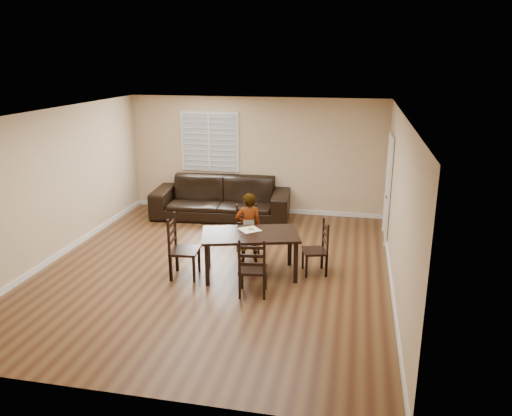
% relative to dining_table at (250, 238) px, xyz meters
% --- Properties ---
extents(ground, '(7.00, 7.00, 0.00)m').
position_rel_dining_table_xyz_m(ground, '(-0.65, 0.12, -0.66)').
color(ground, brown).
rests_on(ground, ground).
extents(room, '(6.04, 7.04, 2.72)m').
position_rel_dining_table_xyz_m(room, '(-0.62, 0.30, 1.15)').
color(room, '#D1B88D').
rests_on(room, ground).
extents(dining_table, '(1.77, 1.29, 0.75)m').
position_rel_dining_table_xyz_m(dining_table, '(0.00, 0.00, 0.00)').
color(dining_table, black).
rests_on(dining_table, ground).
extents(chair_near, '(0.52, 0.50, 0.94)m').
position_rel_dining_table_xyz_m(chair_near, '(-0.27, 0.97, -0.23)').
color(chair_near, black).
rests_on(chair_near, ground).
extents(chair_far, '(0.48, 0.45, 0.96)m').
position_rel_dining_table_xyz_m(chair_far, '(0.21, -0.82, -0.22)').
color(chair_far, black).
rests_on(chair_far, ground).
extents(chair_left, '(0.50, 0.53, 1.07)m').
position_rel_dining_table_xyz_m(chair_left, '(-1.18, -0.30, -0.17)').
color(chair_left, black).
rests_on(chair_left, ground).
extents(chair_right, '(0.49, 0.51, 0.93)m').
position_rel_dining_table_xyz_m(chair_right, '(1.16, 0.32, -0.24)').
color(chair_right, black).
rests_on(chair_right, ground).
extents(child, '(0.55, 0.46, 1.29)m').
position_rel_dining_table_xyz_m(child, '(-0.15, 0.56, -0.02)').
color(child, gray).
rests_on(child, ground).
extents(napkin, '(0.44, 0.44, 0.00)m').
position_rel_dining_table_xyz_m(napkin, '(-0.05, 0.17, 0.09)').
color(napkin, beige).
rests_on(napkin, dining_table).
extents(donut, '(0.11, 0.11, 0.04)m').
position_rel_dining_table_xyz_m(donut, '(-0.03, 0.18, 0.11)').
color(donut, '#DEAB4F').
rests_on(donut, napkin).
extents(sofa, '(3.19, 1.45, 0.91)m').
position_rel_dining_table_xyz_m(sofa, '(-1.33, 3.00, -0.20)').
color(sofa, black).
rests_on(sofa, ground).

